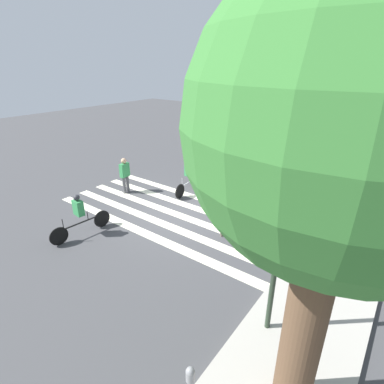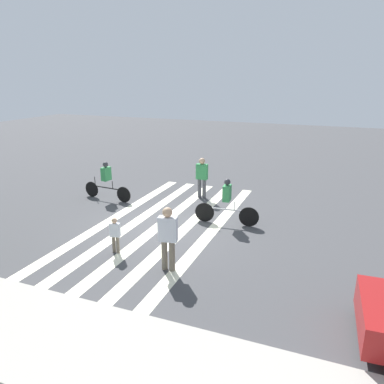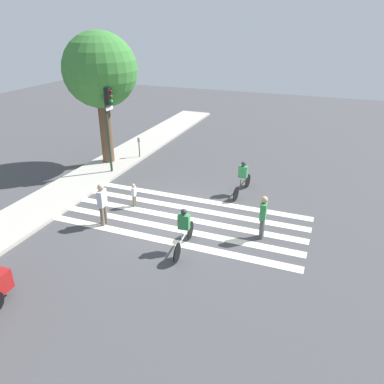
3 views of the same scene
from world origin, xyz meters
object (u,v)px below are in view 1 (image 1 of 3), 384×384
at_px(pedestrian_adult_yellow_jacket, 256,196).
at_px(street_tree, 344,131).
at_px(traffic_light, 277,202).
at_px(cyclist_near_curb, 189,176).
at_px(cyclist_far_lane, 79,214).
at_px(pedestrian_adult_blue_shirt, 125,173).
at_px(pedestrian_adult_tall_backpack, 223,221).
at_px(car_parked_dark_suv, 329,164).
at_px(parking_meter, 190,382).

bearing_deg(pedestrian_adult_yellow_jacket, street_tree, 21.86).
distance_m(street_tree, pedestrian_adult_yellow_jacket, 8.23).
xyz_separation_m(traffic_light, pedestrian_adult_yellow_jacket, (-4.83, -2.56, -2.31)).
height_order(traffic_light, cyclist_near_curb, traffic_light).
xyz_separation_m(pedestrian_adult_yellow_jacket, cyclist_far_lane, (4.89, -4.44, -0.13)).
distance_m(pedestrian_adult_yellow_jacket, cyclist_far_lane, 6.61).
height_order(traffic_light, pedestrian_adult_blue_shirt, traffic_light).
bearing_deg(pedestrian_adult_tall_backpack, cyclist_far_lane, -65.35).
height_order(cyclist_far_lane, car_parked_dark_suv, cyclist_far_lane).
distance_m(pedestrian_adult_blue_shirt, car_parked_dark_suv, 10.77).
distance_m(cyclist_far_lane, car_parked_dark_suv, 12.88).
distance_m(street_tree, pedestrian_adult_tall_backpack, 7.37).
xyz_separation_m(traffic_light, car_parked_dark_suv, (-11.60, -1.54, -2.59)).
distance_m(pedestrian_adult_blue_shirt, cyclist_near_curb, 3.02).
bearing_deg(cyclist_near_curb, pedestrian_adult_tall_backpack, 50.10).
bearing_deg(car_parked_dark_suv, traffic_light, 5.01).
relative_size(pedestrian_adult_blue_shirt, cyclist_far_lane, 0.74).
relative_size(parking_meter, pedestrian_adult_blue_shirt, 0.77).
distance_m(pedestrian_adult_yellow_jacket, cyclist_near_curb, 3.72).
relative_size(cyclist_near_curb, car_parked_dark_suv, 0.51).
bearing_deg(street_tree, pedestrian_adult_blue_shirt, -116.19).
bearing_deg(traffic_light, pedestrian_adult_tall_backpack, -135.62).
xyz_separation_m(pedestrian_adult_yellow_jacket, pedestrian_adult_blue_shirt, (1.31, -6.11, -0.03)).
distance_m(parking_meter, street_tree, 4.46).
relative_size(pedestrian_adult_tall_backpack, pedestrian_adult_blue_shirt, 0.63).
bearing_deg(pedestrian_adult_blue_shirt, parking_meter, -129.06).
height_order(cyclist_near_curb, cyclist_far_lane, cyclist_near_curb).
distance_m(pedestrian_adult_tall_backpack, cyclist_far_lane, 5.10).
height_order(pedestrian_adult_yellow_jacket, pedestrian_adult_tall_backpack, pedestrian_adult_yellow_jacket).
distance_m(cyclist_near_curb, cyclist_far_lane, 5.44).
relative_size(street_tree, cyclist_near_curb, 3.14).
distance_m(cyclist_near_curb, car_parked_dark_suv, 7.84).
xyz_separation_m(cyclist_near_curb, car_parked_dark_suv, (-6.28, 4.69, -0.15)).
relative_size(traffic_light, car_parked_dark_suv, 1.06).
bearing_deg(pedestrian_adult_tall_backpack, car_parked_dark_suv, 159.13).
relative_size(pedestrian_adult_tall_backpack, cyclist_near_curb, 0.48).
xyz_separation_m(pedestrian_adult_blue_shirt, cyclist_far_lane, (3.58, 1.66, -0.10)).
xyz_separation_m(pedestrian_adult_yellow_jacket, pedestrian_adult_tall_backpack, (1.85, -0.35, -0.39)).
bearing_deg(parking_meter, pedestrian_adult_yellow_jacket, -162.05).
bearing_deg(traffic_light, pedestrian_adult_yellow_jacket, -152.07).
height_order(street_tree, cyclist_near_curb, street_tree).
distance_m(traffic_light, pedestrian_adult_blue_shirt, 9.64).
xyz_separation_m(street_tree, pedestrian_adult_yellow_jacket, (-6.13, -3.70, -4.06)).
xyz_separation_m(traffic_light, cyclist_near_curb, (-5.32, -6.24, -2.44)).
relative_size(traffic_light, cyclist_far_lane, 2.03).
relative_size(street_tree, cyclist_far_lane, 3.05).
distance_m(pedestrian_adult_tall_backpack, car_parked_dark_suv, 8.74).
relative_size(street_tree, car_parked_dark_suv, 1.59).
height_order(parking_meter, pedestrian_adult_blue_shirt, pedestrian_adult_blue_shirt).
distance_m(parking_meter, pedestrian_adult_yellow_jacket, 7.79).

